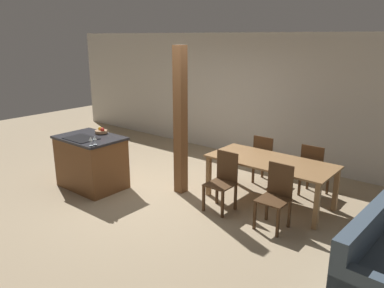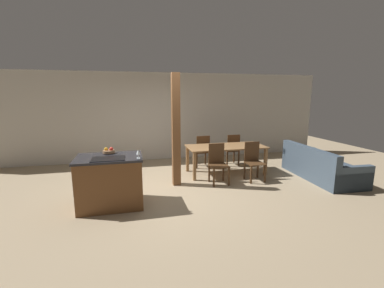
% 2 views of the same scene
% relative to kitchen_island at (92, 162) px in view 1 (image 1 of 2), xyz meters
% --- Properties ---
extents(ground_plane, '(16.00, 16.00, 0.00)m').
position_rel_kitchen_island_xyz_m(ground_plane, '(1.11, 0.53, -0.47)').
color(ground_plane, '#9E896B').
extents(wall_back, '(11.20, 0.08, 2.70)m').
position_rel_kitchen_island_xyz_m(wall_back, '(1.11, 3.36, 0.88)').
color(wall_back, beige).
rests_on(wall_back, ground_plane).
extents(kitchen_island, '(1.16, 0.82, 0.94)m').
position_rel_kitchen_island_xyz_m(kitchen_island, '(0.00, 0.00, 0.00)').
color(kitchen_island, brown).
rests_on(kitchen_island, ground_plane).
extents(fruit_bowl, '(0.22, 0.22, 0.11)m').
position_rel_kitchen_island_xyz_m(fruit_bowl, '(-0.02, 0.27, 0.51)').
color(fruit_bowl, '#99704C').
rests_on(fruit_bowl, kitchen_island).
extents(wine_glass_near, '(0.06, 0.06, 0.14)m').
position_rel_kitchen_island_xyz_m(wine_glass_near, '(0.51, -0.34, 0.58)').
color(wine_glass_near, silver).
rests_on(wine_glass_near, kitchen_island).
extents(wine_glass_middle, '(0.06, 0.06, 0.14)m').
position_rel_kitchen_island_xyz_m(wine_glass_middle, '(0.51, -0.26, 0.58)').
color(wine_glass_middle, silver).
rests_on(wine_glass_middle, kitchen_island).
extents(dining_table, '(2.00, 0.91, 0.72)m').
position_rel_kitchen_island_xyz_m(dining_table, '(2.78, 1.41, 0.17)').
color(dining_table, olive).
rests_on(dining_table, ground_plane).
extents(dining_chair_near_left, '(0.40, 0.40, 0.92)m').
position_rel_kitchen_island_xyz_m(dining_chair_near_left, '(2.33, 0.73, 0.01)').
color(dining_chair_near_left, '#472D19').
rests_on(dining_chair_near_left, ground_plane).
extents(dining_chair_near_right, '(0.40, 0.40, 0.92)m').
position_rel_kitchen_island_xyz_m(dining_chair_near_right, '(3.23, 0.73, 0.01)').
color(dining_chair_near_right, '#472D19').
rests_on(dining_chair_near_right, ground_plane).
extents(dining_chair_far_left, '(0.40, 0.40, 0.92)m').
position_rel_kitchen_island_xyz_m(dining_chair_far_left, '(2.33, 2.09, 0.01)').
color(dining_chair_far_left, '#472D19').
rests_on(dining_chair_far_left, ground_plane).
extents(dining_chair_far_right, '(0.40, 0.40, 0.92)m').
position_rel_kitchen_island_xyz_m(dining_chair_far_right, '(3.23, 2.09, 0.01)').
color(dining_chair_far_right, '#472D19').
rests_on(dining_chair_far_right, ground_plane).
extents(timber_post, '(0.17, 0.17, 2.49)m').
position_rel_kitchen_island_xyz_m(timber_post, '(1.38, 0.84, 0.78)').
color(timber_post, brown).
rests_on(timber_post, ground_plane).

